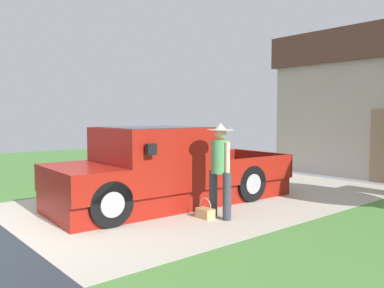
{
  "coord_description": "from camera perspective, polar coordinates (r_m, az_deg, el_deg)",
  "views": [
    {
      "loc": [
        6.62,
        -1.84,
        1.9
      ],
      "look_at": [
        0.71,
        3.15,
        1.34
      ],
      "focal_mm": 37.28,
      "sensor_mm": 36.0,
      "label": 1
    }
  ],
  "objects": [
    {
      "name": "handbag",
      "position": [
        7.48,
        1.9,
        -9.74
      ],
      "size": [
        0.34,
        0.2,
        0.38
      ],
      "color": "tan",
      "rests_on": "ground"
    },
    {
      "name": "pickup_truck",
      "position": [
        8.44,
        -4.67,
        -3.77
      ],
      "size": [
        2.26,
        5.48,
        1.66
      ],
      "rotation": [
        0.0,
        0.0,
        3.09
      ],
      "color": "maroon",
      "rests_on": "ground"
    },
    {
      "name": "person_with_hat",
      "position": [
        7.34,
        4.05,
        -2.86
      ],
      "size": [
        0.53,
        0.49,
        1.76
      ],
      "rotation": [
        0.0,
        0.0,
        -3.18
      ],
      "color": "#333842",
      "rests_on": "ground"
    }
  ]
}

